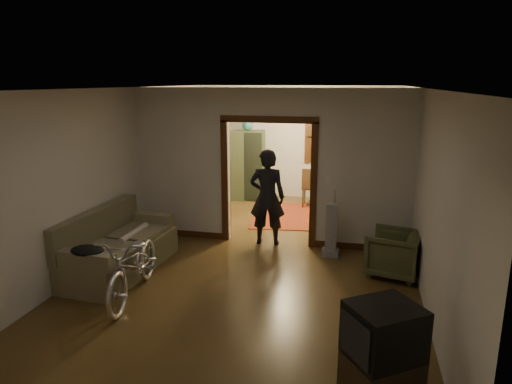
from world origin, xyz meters
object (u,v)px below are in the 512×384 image
(desk, at_px, (332,190))
(armchair, at_px, (393,253))
(bicycle, at_px, (134,264))
(sofa, at_px, (119,241))
(person, at_px, (267,197))
(locker, at_px, (248,165))

(desk, bearing_deg, armchair, -60.01)
(bicycle, bearing_deg, desk, 58.81)
(sofa, xyz_separation_m, bicycle, (0.64, -0.75, -0.01))
(person, bearing_deg, desk, -112.66)
(person, bearing_deg, locker, -74.45)
(sofa, distance_m, armchair, 4.23)
(locker, bearing_deg, desk, -16.15)
(sofa, height_order, armchair, sofa)
(person, xyz_separation_m, locker, (-1.13, 3.09, -0.02))
(bicycle, xyz_separation_m, person, (1.35, 2.48, 0.41))
(person, relative_size, desk, 1.77)
(desk, bearing_deg, bicycle, -99.95)
(locker, height_order, desk, locker)
(armchair, height_order, person, person)
(bicycle, height_order, desk, bicycle)
(armchair, distance_m, locker, 5.23)
(armchair, xyz_separation_m, desk, (-1.19, 3.92, 0.02))
(sofa, distance_m, desk, 5.57)
(sofa, distance_m, person, 2.67)
(sofa, height_order, person, person)
(armchair, relative_size, person, 0.44)
(bicycle, distance_m, desk, 5.94)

